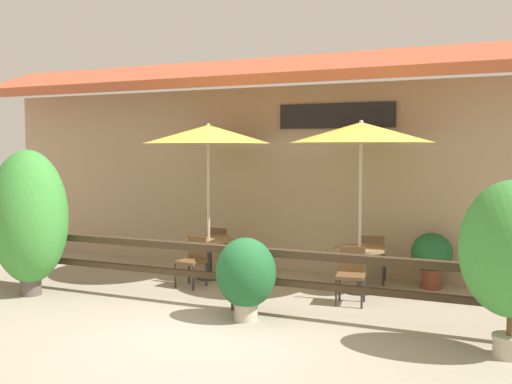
{
  "coord_description": "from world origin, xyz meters",
  "views": [
    {
      "loc": [
        3.52,
        -6.45,
        2.35
      ],
      "look_at": [
        0.07,
        1.58,
        1.71
      ],
      "focal_mm": 40.0,
      "sensor_mm": 36.0,
      "label": 1
    }
  ],
  "objects_px": {
    "patio_umbrella_middle": "(361,133)",
    "potted_plant_entrance_palm": "(432,256)",
    "dining_table_middle": "(359,257)",
    "potted_plant_tall_tropical": "(246,274)",
    "potted_plant_broad_leaf": "(512,251)",
    "chair_near_streetside": "(193,258)",
    "potted_plant_corner_fern": "(29,218)",
    "chair_middle_streetside": "(351,272)",
    "patio_umbrella_near": "(208,135)",
    "chair_near_wallside": "(222,247)",
    "dining_table_near": "(209,246)",
    "chair_middle_wallside": "(373,256)"
  },
  "relations": [
    {
      "from": "patio_umbrella_middle",
      "to": "potted_plant_entrance_palm",
      "type": "relative_size",
      "value": 2.98
    },
    {
      "from": "potted_plant_entrance_palm",
      "to": "dining_table_near",
      "type": "bearing_deg",
      "value": -167.82
    },
    {
      "from": "patio_umbrella_near",
      "to": "potted_plant_tall_tropical",
      "type": "bearing_deg",
      "value": -51.16
    },
    {
      "from": "chair_middle_streetside",
      "to": "potted_plant_tall_tropical",
      "type": "bearing_deg",
      "value": -135.3
    },
    {
      "from": "chair_near_streetside",
      "to": "potted_plant_tall_tropical",
      "type": "relative_size",
      "value": 0.75
    },
    {
      "from": "patio_umbrella_middle",
      "to": "chair_middle_wallside",
      "type": "relative_size",
      "value": 3.29
    },
    {
      "from": "patio_umbrella_middle",
      "to": "dining_table_middle",
      "type": "bearing_deg",
      "value": 90.0
    },
    {
      "from": "potted_plant_broad_leaf",
      "to": "patio_umbrella_middle",
      "type": "bearing_deg",
      "value": 134.5
    },
    {
      "from": "patio_umbrella_middle",
      "to": "dining_table_middle",
      "type": "distance_m",
      "value": 2.04
    },
    {
      "from": "chair_middle_streetside",
      "to": "chair_middle_wallside",
      "type": "distance_m",
      "value": 1.45
    },
    {
      "from": "chair_near_streetside",
      "to": "dining_table_near",
      "type": "bearing_deg",
      "value": 99.5
    },
    {
      "from": "potted_plant_corner_fern",
      "to": "potted_plant_broad_leaf",
      "type": "distance_m",
      "value": 7.13
    },
    {
      "from": "dining_table_near",
      "to": "chair_near_wallside",
      "type": "bearing_deg",
      "value": 93.47
    },
    {
      "from": "potted_plant_tall_tropical",
      "to": "chair_middle_wallside",
      "type": "bearing_deg",
      "value": 67.95
    },
    {
      "from": "chair_middle_streetside",
      "to": "potted_plant_broad_leaf",
      "type": "height_order",
      "value": "potted_plant_broad_leaf"
    },
    {
      "from": "patio_umbrella_near",
      "to": "dining_table_near",
      "type": "distance_m",
      "value": 2.04
    },
    {
      "from": "dining_table_middle",
      "to": "potted_plant_tall_tropical",
      "type": "distance_m",
      "value": 2.42
    },
    {
      "from": "dining_table_middle",
      "to": "dining_table_near",
      "type": "bearing_deg",
      "value": -178.64
    },
    {
      "from": "chair_near_streetside",
      "to": "potted_plant_corner_fern",
      "type": "distance_m",
      "value": 2.77
    },
    {
      "from": "dining_table_near",
      "to": "potted_plant_broad_leaf",
      "type": "distance_m",
      "value": 5.53
    },
    {
      "from": "chair_near_wallside",
      "to": "patio_umbrella_middle",
      "type": "bearing_deg",
      "value": -179.0
    },
    {
      "from": "chair_near_wallside",
      "to": "potted_plant_broad_leaf",
      "type": "distance_m",
      "value": 5.86
    },
    {
      "from": "chair_near_wallside",
      "to": "patio_umbrella_middle",
      "type": "relative_size",
      "value": 0.3
    },
    {
      "from": "patio_umbrella_middle",
      "to": "potted_plant_entrance_palm",
      "type": "xyz_separation_m",
      "value": [
        1.07,
        0.76,
        -2.08
      ]
    },
    {
      "from": "chair_near_wallside",
      "to": "potted_plant_corner_fern",
      "type": "relative_size",
      "value": 0.37
    },
    {
      "from": "potted_plant_broad_leaf",
      "to": "potted_plant_tall_tropical",
      "type": "relative_size",
      "value": 1.75
    },
    {
      "from": "dining_table_middle",
      "to": "chair_middle_wallside",
      "type": "xyz_separation_m",
      "value": [
        0.08,
        0.72,
        -0.11
      ]
    },
    {
      "from": "chair_middle_streetside",
      "to": "potted_plant_tall_tropical",
      "type": "height_order",
      "value": "potted_plant_tall_tropical"
    },
    {
      "from": "patio_umbrella_near",
      "to": "chair_middle_wallside",
      "type": "bearing_deg",
      "value": 15.42
    },
    {
      "from": "patio_umbrella_middle",
      "to": "dining_table_middle",
      "type": "xyz_separation_m",
      "value": [
        0.0,
        0.0,
        -2.04
      ]
    },
    {
      "from": "patio_umbrella_near",
      "to": "chair_middle_streetside",
      "type": "xyz_separation_m",
      "value": [
        2.82,
        -0.66,
        -2.15
      ]
    },
    {
      "from": "patio_umbrella_near",
      "to": "patio_umbrella_middle",
      "type": "height_order",
      "value": "same"
    },
    {
      "from": "dining_table_near",
      "to": "dining_table_middle",
      "type": "bearing_deg",
      "value": 1.36
    },
    {
      "from": "chair_middle_streetside",
      "to": "potted_plant_corner_fern",
      "type": "height_order",
      "value": "potted_plant_corner_fern"
    },
    {
      "from": "dining_table_middle",
      "to": "chair_near_wallside",
      "type": "bearing_deg",
      "value": 168.59
    },
    {
      "from": "chair_near_streetside",
      "to": "chair_middle_wallside",
      "type": "xyz_separation_m",
      "value": [
        2.83,
        1.42,
        0.0
      ]
    },
    {
      "from": "dining_table_near",
      "to": "patio_umbrella_middle",
      "type": "distance_m",
      "value": 3.45
    },
    {
      "from": "patio_umbrella_near",
      "to": "potted_plant_corner_fern",
      "type": "xyz_separation_m",
      "value": [
        -2.11,
        -2.21,
        -1.37
      ]
    },
    {
      "from": "patio_umbrella_near",
      "to": "chair_near_streetside",
      "type": "xyz_separation_m",
      "value": [
        0.03,
        -0.63,
        -2.15
      ]
    },
    {
      "from": "chair_near_wallside",
      "to": "chair_middle_wallside",
      "type": "relative_size",
      "value": 1.0
    },
    {
      "from": "chair_near_wallside",
      "to": "potted_plant_tall_tropical",
      "type": "relative_size",
      "value": 0.75
    },
    {
      "from": "patio_umbrella_near",
      "to": "chair_near_wallside",
      "type": "relative_size",
      "value": 3.29
    },
    {
      "from": "chair_near_wallside",
      "to": "chair_middle_wallside",
      "type": "bearing_deg",
      "value": -164.54
    },
    {
      "from": "patio_umbrella_middle",
      "to": "chair_middle_wallside",
      "type": "xyz_separation_m",
      "value": [
        0.08,
        0.72,
        -2.15
      ]
    },
    {
      "from": "chair_near_wallside",
      "to": "potted_plant_broad_leaf",
      "type": "relative_size",
      "value": 0.43
    },
    {
      "from": "dining_table_middle",
      "to": "potted_plant_entrance_palm",
      "type": "height_order",
      "value": "potted_plant_entrance_palm"
    },
    {
      "from": "dining_table_near",
      "to": "chair_middle_streetside",
      "type": "bearing_deg",
      "value": -13.13
    },
    {
      "from": "chair_near_streetside",
      "to": "potted_plant_tall_tropical",
      "type": "height_order",
      "value": "potted_plant_tall_tropical"
    },
    {
      "from": "potted_plant_tall_tropical",
      "to": "potted_plant_broad_leaf",
      "type": "bearing_deg",
      "value": -2.06
    },
    {
      "from": "chair_near_wallside",
      "to": "chair_middle_wallside",
      "type": "distance_m",
      "value": 2.9
    }
  ]
}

